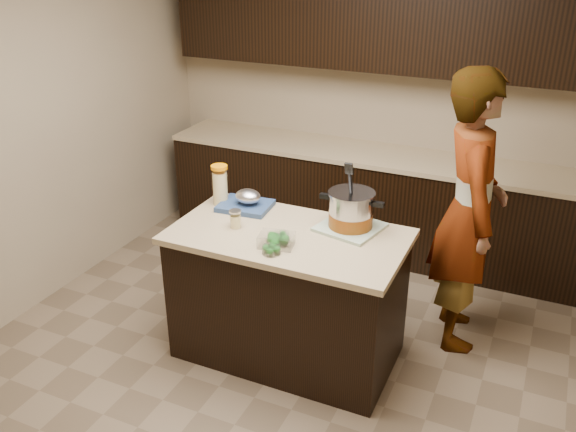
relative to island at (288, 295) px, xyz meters
name	(u,v)px	position (x,y,z in m)	size (l,w,h in m)	color
ground_plane	(288,351)	(0.00, 0.00, -0.45)	(4.00, 4.00, 0.00)	brown
room_shell	(288,104)	(0.00, 0.00, 1.26)	(4.04, 4.04, 2.72)	tan
back_cabinets	(372,146)	(0.00, 1.74, 0.49)	(3.60, 0.63, 2.33)	black
island	(288,295)	(0.00, 0.00, 0.00)	(1.46, 0.81, 0.90)	black
dish_towel	(350,227)	(0.33, 0.23, 0.46)	(0.36, 0.36, 0.02)	#598257
stock_pot	(351,212)	(0.33, 0.22, 0.56)	(0.41, 0.30, 0.41)	#B7B7BC
lemonade_pitcher	(220,186)	(-0.61, 0.23, 0.57)	(0.13, 0.13, 0.27)	beige
mason_jar	(235,219)	(-0.34, -0.06, 0.50)	(0.09, 0.09, 0.12)	beige
broccoli_tub_left	(281,238)	(0.01, -0.12, 0.47)	(0.12, 0.12, 0.05)	silver
broccoli_tub_right	(271,250)	(0.02, -0.28, 0.47)	(0.12, 0.12, 0.05)	silver
broccoli_tub_rect	(276,241)	(0.00, -0.17, 0.48)	(0.23, 0.19, 0.07)	silver
blue_tray	(246,202)	(-0.41, 0.23, 0.49)	(0.36, 0.30, 0.13)	navy
person	(469,212)	(0.98, 0.69, 0.49)	(0.69, 0.45, 1.89)	gray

